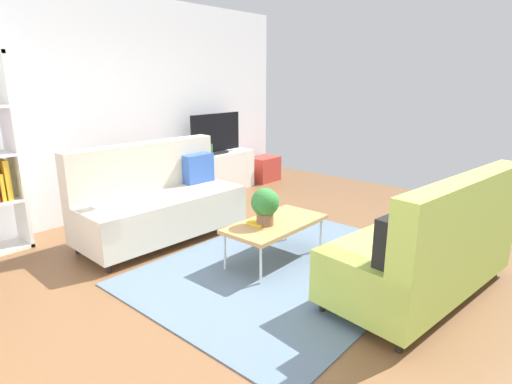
{
  "coord_description": "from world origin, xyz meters",
  "views": [
    {
      "loc": [
        -3.0,
        -2.41,
        1.84
      ],
      "look_at": [
        0.23,
        0.41,
        0.65
      ],
      "focal_mm": 29.26,
      "sensor_mm": 36.0,
      "label": 1
    }
  ],
  "objects_px": {
    "storage_trunk": "(264,169)",
    "coffee_table": "(276,224)",
    "vase_1": "(194,151)",
    "tv_console": "(216,173)",
    "bottle_0": "(206,149)",
    "bottle_1": "(211,149)",
    "potted_plant": "(265,204)",
    "couch_beige": "(159,202)",
    "table_book_0": "(260,222)",
    "couch_green": "(428,248)",
    "vase_0": "(185,153)",
    "tv": "(216,134)"
  },
  "relations": [
    {
      "from": "bottle_1",
      "to": "couch_green",
      "type": "bearing_deg",
      "value": -105.54
    },
    {
      "from": "potted_plant",
      "to": "table_book_0",
      "type": "bearing_deg",
      "value": 86.11
    },
    {
      "from": "tv",
      "to": "table_book_0",
      "type": "height_order",
      "value": "tv"
    },
    {
      "from": "tv_console",
      "to": "table_book_0",
      "type": "xyz_separation_m",
      "value": [
        -1.59,
        -2.31,
        0.11
      ]
    },
    {
      "from": "couch_green",
      "to": "tv",
      "type": "height_order",
      "value": "tv"
    },
    {
      "from": "couch_green",
      "to": "coffee_table",
      "type": "relative_size",
      "value": 1.81
    },
    {
      "from": "tv_console",
      "to": "vase_1",
      "type": "height_order",
      "value": "vase_1"
    },
    {
      "from": "storage_trunk",
      "to": "table_book_0",
      "type": "bearing_deg",
      "value": -140.61
    },
    {
      "from": "vase_1",
      "to": "bottle_0",
      "type": "distance_m",
      "value": 0.2
    },
    {
      "from": "vase_1",
      "to": "coffee_table",
      "type": "bearing_deg",
      "value": -113.05
    },
    {
      "from": "vase_1",
      "to": "bottle_1",
      "type": "xyz_separation_m",
      "value": [
        0.29,
        -0.09,
        0.01
      ]
    },
    {
      "from": "vase_1",
      "to": "tv_console",
      "type": "bearing_deg",
      "value": -6.87
    },
    {
      "from": "couch_beige",
      "to": "storage_trunk",
      "type": "bearing_deg",
      "value": -161.16
    },
    {
      "from": "couch_beige",
      "to": "table_book_0",
      "type": "height_order",
      "value": "couch_beige"
    },
    {
      "from": "tv_console",
      "to": "bottle_1",
      "type": "relative_size",
      "value": 8.03
    },
    {
      "from": "couch_beige",
      "to": "vase_1",
      "type": "relative_size",
      "value": 11.76
    },
    {
      "from": "tv",
      "to": "vase_1",
      "type": "distance_m",
      "value": 0.48
    },
    {
      "from": "storage_trunk",
      "to": "coffee_table",
      "type": "bearing_deg",
      "value": -138.01
    },
    {
      "from": "coffee_table",
      "to": "bottle_1",
      "type": "bearing_deg",
      "value": 60.65
    },
    {
      "from": "table_book_0",
      "to": "vase_1",
      "type": "relative_size",
      "value": 1.46
    },
    {
      "from": "couch_green",
      "to": "bottle_1",
      "type": "distance_m",
      "value": 3.94
    },
    {
      "from": "couch_beige",
      "to": "vase_1",
      "type": "bearing_deg",
      "value": -141.98
    },
    {
      "from": "coffee_table",
      "to": "potted_plant",
      "type": "bearing_deg",
      "value": 167.33
    },
    {
      "from": "table_book_0",
      "to": "vase_1",
      "type": "bearing_deg",
      "value": 63.57
    },
    {
      "from": "storage_trunk",
      "to": "potted_plant",
      "type": "height_order",
      "value": "potted_plant"
    },
    {
      "from": "table_book_0",
      "to": "bottle_1",
      "type": "distance_m",
      "value": 2.71
    },
    {
      "from": "couch_green",
      "to": "storage_trunk",
      "type": "relative_size",
      "value": 3.83
    },
    {
      "from": "storage_trunk",
      "to": "vase_0",
      "type": "height_order",
      "value": "vase_0"
    },
    {
      "from": "coffee_table",
      "to": "table_book_0",
      "type": "distance_m",
      "value": 0.17
    },
    {
      "from": "storage_trunk",
      "to": "table_book_0",
      "type": "relative_size",
      "value": 2.17
    },
    {
      "from": "tv_console",
      "to": "potted_plant",
      "type": "bearing_deg",
      "value": -123.82
    },
    {
      "from": "vase_1",
      "to": "couch_green",
      "type": "bearing_deg",
      "value": -101.19
    },
    {
      "from": "coffee_table",
      "to": "tv_console",
      "type": "distance_m",
      "value": 2.81
    },
    {
      "from": "bottle_1",
      "to": "vase_0",
      "type": "bearing_deg",
      "value": 168.7
    },
    {
      "from": "couch_beige",
      "to": "storage_trunk",
      "type": "distance_m",
      "value": 3.08
    },
    {
      "from": "couch_beige",
      "to": "storage_trunk",
      "type": "relative_size",
      "value": 3.71
    },
    {
      "from": "couch_green",
      "to": "tv",
      "type": "relative_size",
      "value": 1.99
    },
    {
      "from": "coffee_table",
      "to": "bottle_1",
      "type": "xyz_separation_m",
      "value": [
        1.33,
        2.36,
        0.33
      ]
    },
    {
      "from": "vase_1",
      "to": "vase_0",
      "type": "bearing_deg",
      "value": 180.0
    },
    {
      "from": "vase_0",
      "to": "couch_green",
      "type": "bearing_deg",
      "value": -98.82
    },
    {
      "from": "bottle_0",
      "to": "bottle_1",
      "type": "xyz_separation_m",
      "value": [
        0.11,
        0.0,
        -0.02
      ]
    },
    {
      "from": "tv_console",
      "to": "tv",
      "type": "distance_m",
      "value": 0.63
    },
    {
      "from": "bottle_0",
      "to": "bottle_1",
      "type": "relative_size",
      "value": 1.23
    },
    {
      "from": "table_book_0",
      "to": "tv",
      "type": "bearing_deg",
      "value": 55.25
    },
    {
      "from": "couch_beige",
      "to": "table_book_0",
      "type": "distance_m",
      "value": 1.35
    },
    {
      "from": "vase_0",
      "to": "bottle_0",
      "type": "relative_size",
      "value": 0.75
    },
    {
      "from": "tv_console",
      "to": "vase_1",
      "type": "bearing_deg",
      "value": 173.13
    },
    {
      "from": "table_book_0",
      "to": "bottle_0",
      "type": "distance_m",
      "value": 2.65
    },
    {
      "from": "tv",
      "to": "table_book_0",
      "type": "xyz_separation_m",
      "value": [
        -1.59,
        -2.29,
        -0.52
      ]
    },
    {
      "from": "tv_console",
      "to": "potted_plant",
      "type": "relative_size",
      "value": 3.75
    }
  ]
}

